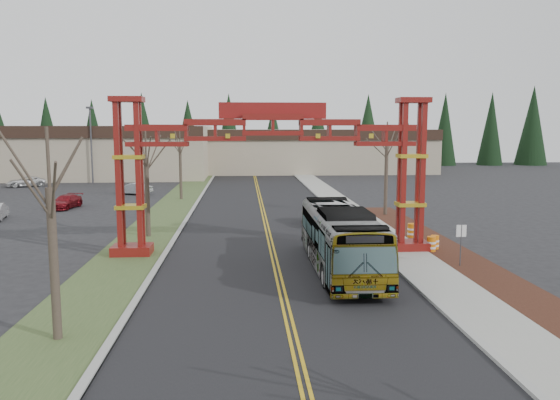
{
  "coord_description": "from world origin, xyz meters",
  "views": [
    {
      "loc": [
        -1.64,
        -12.79,
        7.16
      ],
      "look_at": [
        0.05,
        12.51,
        3.83
      ],
      "focal_mm": 35.0,
      "sensor_mm": 36.0,
      "label": 1
    }
  ],
  "objects": [
    {
      "name": "road",
      "position": [
        0.0,
        25.0,
        0.01
      ],
      "size": [
        12.0,
        110.0,
        0.02
      ],
      "primitive_type": "cube",
      "color": "black",
      "rests_on": "ground"
    },
    {
      "name": "lane_line_left",
      "position": [
        -0.12,
        25.0,
        0.03
      ],
      "size": [
        0.12,
        100.0,
        0.01
      ],
      "primitive_type": "cube",
      "color": "gold",
      "rests_on": "road"
    },
    {
      "name": "lane_line_right",
      "position": [
        0.12,
        25.0,
        0.03
      ],
      "size": [
        0.12,
        100.0,
        0.01
      ],
      "primitive_type": "cube",
      "color": "gold",
      "rests_on": "road"
    },
    {
      "name": "curb_right",
      "position": [
        6.15,
        25.0,
        0.07
      ],
      "size": [
        0.3,
        110.0,
        0.15
      ],
      "primitive_type": "cube",
      "color": "#9A9B96",
      "rests_on": "ground"
    },
    {
      "name": "sidewalk_right",
      "position": [
        7.6,
        25.0,
        0.08
      ],
      "size": [
        2.6,
        110.0,
        0.14
      ],
      "primitive_type": "cube",
      "color": "gray",
      "rests_on": "ground"
    },
    {
      "name": "landscape_strip",
      "position": [
        10.2,
        10.0,
        0.06
      ],
      "size": [
        2.6,
        50.0,
        0.12
      ],
      "primitive_type": "cube",
      "color": "black",
      "rests_on": "ground"
    },
    {
      "name": "grass_median",
      "position": [
        -8.0,
        25.0,
        0.04
      ],
      "size": [
        4.0,
        110.0,
        0.08
      ],
      "primitive_type": "cube",
      "color": "#394E27",
      "rests_on": "ground"
    },
    {
      "name": "curb_left",
      "position": [
        -6.15,
        25.0,
        0.07
      ],
      "size": [
        0.3,
        110.0,
        0.15
      ],
      "primitive_type": "cube",
      "color": "#9A9B96",
      "rests_on": "ground"
    },
    {
      "name": "gateway_arch",
      "position": [
        0.0,
        18.0,
        5.98
      ],
      "size": [
        18.2,
        1.6,
        8.9
      ],
      "color": "maroon",
      "rests_on": "ground"
    },
    {
      "name": "retail_building_west",
      "position": [
        -30.0,
        71.96,
        3.76
      ],
      "size": [
        46.0,
        22.3,
        7.5
      ],
      "color": "tan",
      "rests_on": "ground"
    },
    {
      "name": "retail_building_east",
      "position": [
        10.0,
        79.95,
        3.51
      ],
      "size": [
        38.0,
        20.3,
        7.0
      ],
      "color": "tan",
      "rests_on": "ground"
    },
    {
      "name": "conifer_treeline",
      "position": [
        0.25,
        92.0,
        6.49
      ],
      "size": [
        116.1,
        5.6,
        13.0
      ],
      "color": "black",
      "rests_on": "ground"
    },
    {
      "name": "transit_bus",
      "position": [
        3.21,
        13.99,
        1.62
      ],
      "size": [
        2.75,
        11.67,
        3.25
      ],
      "primitive_type": "imported",
      "rotation": [
        0.0,
        0.0,
        -0.0
      ],
      "color": "#AFB1B7",
      "rests_on": "ground"
    },
    {
      "name": "silver_sedan",
      "position": [
        3.66,
        27.33,
        0.7
      ],
      "size": [
        1.5,
        4.24,
        1.4
      ],
      "primitive_type": "imported",
      "rotation": [
        0.0,
        0.0,
        0.01
      ],
      "color": "#A5A8AD",
      "rests_on": "ground"
    },
    {
      "name": "parked_car_mid_a",
      "position": [
        -17.69,
        37.06,
        0.61
      ],
      "size": [
        2.32,
        4.4,
        1.21
      ],
      "primitive_type": "imported",
      "rotation": [
        0.0,
        0.0,
        -0.15
      ],
      "color": "maroon",
      "rests_on": "ground"
    },
    {
      "name": "parked_car_far_a",
      "position": [
        -13.58,
        47.24,
        0.65
      ],
      "size": [
        4.17,
        2.88,
        1.3
      ],
      "primitive_type": "imported",
      "rotation": [
        0.0,
        0.0,
        4.29
      ],
      "color": "#B9BCC1",
      "rests_on": "ground"
    },
    {
      "name": "parked_car_far_b",
      "position": [
        -28.56,
        56.31,
        0.63
      ],
      "size": [
        4.99,
        3.77,
        1.26
      ],
      "primitive_type": "imported",
      "rotation": [
        0.0,
        0.0,
        5.14
      ],
      "color": "silver",
      "rests_on": "ground"
    },
    {
      "name": "bare_tree_median_near",
      "position": [
        -8.0,
        5.44,
        5.2
      ],
      "size": [
        3.02,
        3.02,
        7.22
      ],
      "color": "#382D26",
      "rests_on": "ground"
    },
    {
      "name": "bare_tree_median_mid",
      "position": [
        -8.0,
        23.34,
        5.21
      ],
      "size": [
        3.16,
        3.16,
        7.33
      ],
      "color": "#382D26",
      "rests_on": "ground"
    },
    {
      "name": "bare_tree_median_far",
      "position": [
        -8.0,
        42.61,
        5.43
      ],
      "size": [
        2.91,
        2.91,
        7.39
      ],
      "color": "#382D26",
      "rests_on": "ground"
    },
    {
      "name": "bare_tree_right_far",
      "position": [
        10.0,
        31.04,
        5.72
      ],
      "size": [
        2.96,
        2.96,
        7.71
      ],
      "color": "#382D26",
      "rests_on": "ground"
    },
    {
      "name": "light_pole_far",
      "position": [
        -21.58,
        60.55,
        5.78
      ],
      "size": [
        0.87,
        0.43,
        9.99
      ],
      "color": "#3F3F44",
      "rests_on": "ground"
    },
    {
      "name": "street_sign",
      "position": [
        9.48,
        14.04,
        1.62
      ],
      "size": [
        0.51,
        0.06,
        2.26
      ],
      "color": "#3F3F44",
      "rests_on": "ground"
    },
    {
      "name": "barrel_south",
      "position": [
        9.14,
        17.43,
        0.49
      ],
      "size": [
        0.53,
        0.53,
        0.97
      ],
      "color": "orange",
      "rests_on": "ground"
    },
    {
      "name": "barrel_mid",
      "position": [
        9.56,
        18.05,
        0.46
      ],
      "size": [
        0.49,
        0.49,
        0.92
      ],
      "color": "orange",
      "rests_on": "ground"
    },
    {
      "name": "barrel_north",
      "position": [
        9.26,
        21.52,
        0.51
      ],
      "size": [
        0.55,
        0.55,
        1.02
      ],
      "color": "orange",
      "rests_on": "ground"
    }
  ]
}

